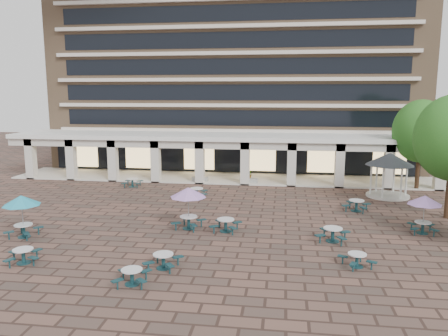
{
  "coord_description": "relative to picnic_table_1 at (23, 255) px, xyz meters",
  "views": [
    {
      "loc": [
        5.62,
        -26.94,
        8.37
      ],
      "look_at": [
        1.47,
        3.0,
        3.14
      ],
      "focal_mm": 35.0,
      "sensor_mm": 36.0,
      "label": 1
    }
  ],
  "objects": [
    {
      "name": "ground",
      "position": [
        7.09,
        7.92,
        -0.44
      ],
      "size": [
        120.0,
        120.0,
        0.0
      ],
      "primitive_type": "plane",
      "color": "brown",
      "rests_on": "ground"
    },
    {
      "name": "apartment_building",
      "position": [
        7.09,
        33.38,
        12.16
      ],
      "size": [
        40.0,
        15.5,
        25.2
      ],
      "color": "#8C6C4F",
      "rests_on": "ground"
    },
    {
      "name": "retail_arcade",
      "position": [
        7.09,
        22.72,
        2.56
      ],
      "size": [
        42.0,
        6.6,
        4.4
      ],
      "color": "white",
      "rests_on": "ground"
    },
    {
      "name": "picnic_table_1",
      "position": [
        0.0,
        0.0,
        0.0
      ],
      "size": [
        2.01,
        2.01,
        0.74
      ],
      "rotation": [
        0.0,
        0.0,
        0.4
      ],
      "color": "#153F41",
      "rests_on": "ground"
    },
    {
      "name": "picnic_table_2",
      "position": [
        6.19,
        -1.61,
        -0.02
      ],
      "size": [
        1.73,
        1.73,
        0.71
      ],
      "rotation": [
        0.0,
        0.0,
        0.13
      ],
      "color": "#153F41",
      "rests_on": "ground"
    },
    {
      "name": "picnic_table_3",
      "position": [
        16.35,
        1.8,
        -0.04
      ],
      "size": [
        1.83,
        1.83,
        0.67
      ],
      "rotation": [
        0.0,
        0.0,
        0.38
      ],
      "color": "#153F41",
      "rests_on": "ground"
    },
    {
      "name": "picnic_table_4",
      "position": [
        -2.31,
        3.69,
        1.68
      ],
      "size": [
        2.16,
        2.16,
        2.5
      ],
      "rotation": [
        0.0,
        0.0,
        -0.05
      ],
      "color": "#153F41",
      "rests_on": "ground"
    },
    {
      "name": "picnic_table_5",
      "position": [
        7.07,
        0.31,
        0.0
      ],
      "size": [
        1.8,
        1.8,
        0.74
      ],
      "rotation": [
        0.0,
        0.0,
        -0.12
      ],
      "color": "#153F41",
      "rests_on": "ground"
    },
    {
      "name": "picnic_table_6",
      "position": [
        6.94,
        6.59,
        1.79
      ],
      "size": [
        2.27,
        2.27,
        2.62
      ],
      "rotation": [
        0.0,
        0.0,
        -0.21
      ],
      "color": "#153F41",
      "rests_on": "ground"
    },
    {
      "name": "picnic_table_7",
      "position": [
        15.57,
        5.4,
        0.04
      ],
      "size": [
        2.12,
        2.12,
        0.81
      ],
      "rotation": [
        0.0,
        0.0,
        -0.28
      ],
      "color": "#153F41",
      "rests_on": "ground"
    },
    {
      "name": "picnic_table_9",
      "position": [
        9.29,
        6.36,
        0.03
      ],
      "size": [
        1.94,
        1.94,
        0.79
      ],
      "rotation": [
        0.0,
        0.0,
        -0.13
      ],
      "color": "#153F41",
      "rests_on": "ground"
    },
    {
      "name": "picnic_table_10",
      "position": [
        5.81,
        14.64,
        0.04
      ],
      "size": [
        1.97,
        1.97,
        0.8
      ],
      "rotation": [
        0.0,
        0.0,
        0.15
      ],
      "color": "#153F41",
      "rests_on": "ground"
    },
    {
      "name": "picnic_table_11",
      "position": [
        21.09,
        7.62,
        1.53
      ],
      "size": [
        2.01,
        2.01,
        2.32
      ],
      "rotation": [
        0.0,
        0.0,
        -0.1
      ],
      "color": "#153F41",
      "rests_on": "ground"
    },
    {
      "name": "picnic_table_12",
      "position": [
        -0.75,
        17.92,
        0.02
      ],
      "size": [
        1.83,
        1.83,
        0.77
      ],
      "rotation": [
        0.0,
        0.0,
        0.08
      ],
      "color": "#153F41",
      "rests_on": "ground"
    },
    {
      "name": "picnic_table_13",
      "position": [
        17.93,
        12.26,
        0.04
      ],
      "size": [
        2.18,
        2.18,
        0.81
      ],
      "rotation": [
        0.0,
        0.0,
        -0.36
      ],
      "color": "#153F41",
      "rests_on": "ground"
    },
    {
      "name": "gazebo",
      "position": [
        21.18,
        17.2,
        2.24
      ],
      "size": [
        3.83,
        3.83,
        3.56
      ],
      "rotation": [
        0.0,
        0.0,
        0.0
      ],
      "color": "beige",
      "rests_on": "ground"
    },
    {
      "name": "tree_east_c",
      "position": [
        24.29,
        20.3,
        4.67
      ],
      "size": [
        4.7,
        4.7,
        7.82
      ],
      "color": "#3D2618",
      "rests_on": "ground"
    },
    {
      "name": "planter_left",
      "position": [
        4.9,
        20.82,
        0.04
      ],
      "size": [
        1.5,
        0.76,
        1.22
      ],
      "color": "#979792",
      "rests_on": "ground"
    },
    {
      "name": "planter_right",
      "position": [
        9.59,
        20.82,
        0.06
      ],
      "size": [
        1.5,
        0.8,
        1.25
      ],
      "color": "#979792",
      "rests_on": "ground"
    }
  ]
}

